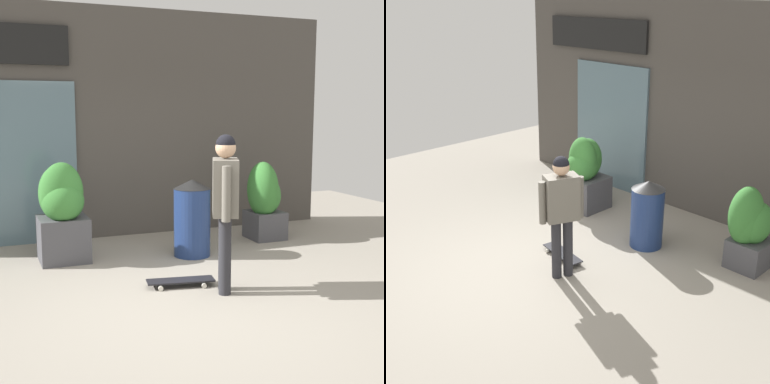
% 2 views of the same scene
% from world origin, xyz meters
% --- Properties ---
extents(ground_plane, '(12.00, 12.00, 0.00)m').
position_xyz_m(ground_plane, '(0.00, 0.00, 0.00)').
color(ground_plane, gray).
extents(building_facade, '(7.10, 0.31, 3.43)m').
position_xyz_m(building_facade, '(-0.07, 3.28, 1.71)').
color(building_facade, '#4C4742').
rests_on(building_facade, ground_plane).
extents(skateboarder, '(0.40, 0.56, 1.68)m').
position_xyz_m(skateboarder, '(0.47, 0.18, 1.02)').
color(skateboarder, '#28282D').
rests_on(skateboarder, ground_plane).
extents(skateboard, '(0.77, 0.35, 0.08)m').
position_xyz_m(skateboard, '(0.10, 0.52, 0.06)').
color(skateboard, black).
rests_on(skateboard, ground_plane).
extents(planter_box_left, '(0.61, 0.70, 1.28)m').
position_xyz_m(planter_box_left, '(-0.95, 2.02, 0.68)').
color(planter_box_left, '#47474C').
rests_on(planter_box_left, ground_plane).
extents(planter_box_right, '(0.55, 0.65, 1.17)m').
position_xyz_m(planter_box_right, '(2.04, 2.15, 0.61)').
color(planter_box_right, '#47474C').
rests_on(planter_box_right, ground_plane).
extents(trash_bin, '(0.49, 0.49, 1.02)m').
position_xyz_m(trash_bin, '(0.69, 1.67, 0.51)').
color(trash_bin, navy).
rests_on(trash_bin, ground_plane).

